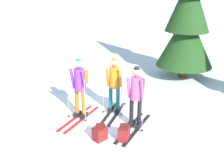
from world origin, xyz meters
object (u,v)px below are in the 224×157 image
Objects in this scene: skier_in_pink at (136,94)px; pine_tree_mid at (188,17)px; skier_in_purple at (80,85)px; skier_in_orange at (114,83)px; backpack_on_snow_front at (124,133)px; backpack_on_snow_beside at (100,133)px.

skier_in_pink is 4.72m from pine_tree_mid.
skier_in_orange is (0.87, 0.46, -0.07)m from skier_in_purple.
skier_in_purple reaches higher than backpack_on_snow_front.
backpack_on_snow_beside is (-0.10, -1.51, -0.72)m from skier_in_orange.
skier_in_orange is 4.16× the size of backpack_on_snow_beside.
skier_in_purple is 1.83m from backpack_on_snow_front.
skier_in_orange is at bearing 86.35° from backpack_on_snow_beside.
pine_tree_mid is at bearing 52.62° from skier_in_purple.
pine_tree_mid is at bearing 71.15° from backpack_on_snow_front.
backpack_on_snow_beside is (0.78, -1.05, -0.79)m from skier_in_purple.
skier_in_orange is 0.93× the size of skier_in_pink.
skier_in_purple is at bearing 126.45° from backpack_on_snow_beside.
pine_tree_mid reaches higher than backpack_on_snow_beside.
skier_in_purple is 1.53m from backpack_on_snow_beside.
skier_in_purple is at bearing -152.27° from skier_in_orange.
skier_in_purple reaches higher than backpack_on_snow_beside.
pine_tree_mid is (3.03, 3.97, 1.39)m from skier_in_purple.
backpack_on_snow_beside is (-2.26, -5.02, -2.18)m from pine_tree_mid.
pine_tree_mid reaches higher than backpack_on_snow_front.
skier_in_pink is 1.03m from backpack_on_snow_front.
backpack_on_snow_beside is (-0.57, -0.09, 0.00)m from backpack_on_snow_front.
backpack_on_snow_beside is at bearing -135.34° from skier_in_pink.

